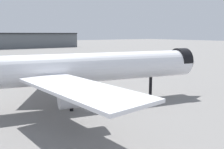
# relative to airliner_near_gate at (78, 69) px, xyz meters

# --- Properties ---
(ground) EXTENTS (900.00, 900.00, 0.00)m
(ground) POSITION_rel_airliner_near_gate_xyz_m (2.47, -1.81, -7.56)
(ground) COLOR slate
(airliner_near_gate) EXTENTS (58.83, 52.74, 17.16)m
(airliner_near_gate) POSITION_rel_airliner_near_gate_xyz_m (0.00, 0.00, 0.00)
(airliner_near_gate) COLOR white
(airliner_near_gate) RESTS_ON ground
(baggage_cart_trailing) EXTENTS (2.56, 2.79, 1.82)m
(baggage_cart_trailing) POSITION_rel_airliner_near_gate_xyz_m (3.18, 33.90, -6.59)
(baggage_cart_trailing) COLOR black
(baggage_cart_trailing) RESTS_ON ground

